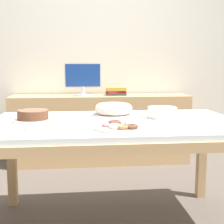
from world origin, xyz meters
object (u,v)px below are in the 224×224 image
Objects in this scene: cake_chocolate_round at (33,116)px; book_stack at (116,91)px; pastry_platter at (122,126)px; computer_monitor at (83,79)px; tealight_near_cakes at (28,128)px; plate_stack at (162,112)px; tealight_centre at (170,124)px; cake_golden_bundt at (114,110)px; tealight_near_front at (135,117)px.

book_stack is at bearing 63.47° from cake_chocolate_round.
book_stack is 0.72× the size of pastry_platter.
tealight_near_cakes is (-0.35, -1.81, -0.21)m from computer_monitor.
plate_stack reaches higher than tealight_centre.
computer_monitor is 1.77× the size of book_stack.
plate_stack is 0.96m from tealight_near_cakes.
pastry_platter is at bearing -133.93° from plate_stack.
computer_monitor is 0.41m from book_stack.
tealight_centre is at bearing 11.40° from pastry_platter.
cake_golden_bundt reaches higher than tealight_near_front.
book_stack is 1.84m from pastry_platter.
computer_monitor is at bearing 103.36° from tealight_near_front.
cake_chocolate_round is 0.71m from tealight_near_front.
cake_chocolate_round is 7.28× the size of tealight_centre.
cake_golden_bundt is at bearing -97.39° from book_stack.
pastry_platter reaches higher than tealight_near_cakes.
tealight_centre is 0.34m from tealight_near_front.
plate_stack is (0.34, 0.36, 0.03)m from pastry_platter.
plate_stack is 5.25× the size of tealight_near_cakes.
tealight_near_cakes is at bearing -87.59° from cake_chocolate_round.
computer_monitor reaches higher than tealight_near_front.
book_stack is at bearing 67.87° from tealight_near_cakes.
book_stack reaches higher than tealight_near_front.
book_stack reaches higher than tealight_centre.
cake_chocolate_round is 0.66m from pastry_platter.
pastry_platter reaches higher than tealight_centre.
tealight_near_front is at bearing -76.64° from computer_monitor.
computer_monitor is at bearing 106.71° from tealight_centre.
plate_stack reaches higher than tealight_near_front.
plate_stack is at bearing 85.16° from tealight_centre.
pastry_platter is 0.56m from tealight_near_cakes.
cake_golden_bundt reaches higher than plate_stack.
tealight_near_front is (0.14, -0.16, -0.04)m from cake_golden_bundt.
tealight_centre is (0.53, -1.76, -0.21)m from computer_monitor.
pastry_platter is 8.30× the size of tealight_centre.
cake_chocolate_round is 0.31m from tealight_near_cakes.
book_stack is at bearing 88.61° from tealight_near_front.
pastry_platter is at bearing -168.60° from tealight_centre.
computer_monitor is at bearing 110.67° from plate_stack.
cake_golden_bundt is 0.54m from tealight_centre.
tealight_near_cakes and tealight_near_front have the same top height.
computer_monitor reaches higher than cake_golden_bundt.
plate_stack is at bearing 20.61° from tealight_near_cakes.
book_stack reaches higher than plate_stack.
cake_chocolate_round reaches higher than pastry_platter.
cake_chocolate_round is at bearing 92.41° from tealight_near_cakes.
cake_golden_bundt is at bearing 156.67° from plate_stack.
tealight_centre is at bearing 3.02° from tealight_near_cakes.
book_stack is 0.82× the size of cake_chocolate_round.
computer_monitor is at bearing 96.53° from pastry_platter.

